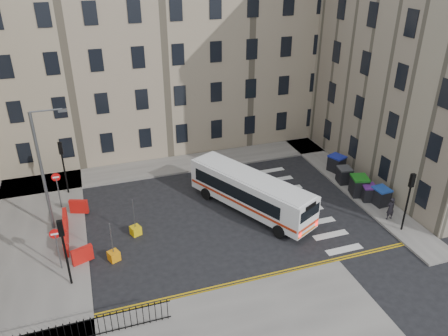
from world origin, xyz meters
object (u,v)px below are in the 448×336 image
bollard_yellow (136,230)px  streetlamp (42,171)px  wheelie_bin_e (336,163)px  wheelie_bin_c (359,186)px  bus (250,191)px  pedestrian (391,208)px  wheelie_bin_b (368,192)px  bollard_chevron (114,256)px  wheelie_bin_d (344,175)px  wheelie_bin_a (381,196)px

bollard_yellow → streetlamp: bearing=155.4°
wheelie_bin_e → bollard_yellow: wheelie_bin_e is taller
streetlamp → bollard_yellow: bearing=-24.6°
wheelie_bin_c → wheelie_bin_e: 3.93m
bus → pedestrian: bus is taller
wheelie_bin_b → bollard_chevron: bearing=-160.7°
wheelie_bin_c → wheelie_bin_d: bearing=104.8°
wheelie_bin_e → wheelie_bin_c: bearing=-118.7°
wheelie_bin_b → wheelie_bin_c: (-0.23, 0.87, 0.14)m
streetlamp → bollard_chevron: (3.45, -4.51, -4.04)m
bus → wheelie_bin_e: bus is taller
wheelie_bin_b → bollard_chevron: 18.32m
pedestrian → wheelie_bin_a: bearing=-107.3°
streetlamp → bollard_chevron: streetlamp is taller
wheelie_bin_d → wheelie_bin_e: size_ratio=0.86×
wheelie_bin_c → wheelie_bin_e: size_ratio=1.04×
wheelie_bin_c → bollard_yellow: 16.47m
wheelie_bin_c → pedestrian: bearing=-73.5°
pedestrian → bollard_yellow: size_ratio=2.74×
wheelie_bin_c → bollard_chevron: bearing=-159.2°
wheelie_bin_e → bollard_chevron: 19.43m
wheelie_bin_b → wheelie_bin_c: bearing=120.8°
wheelie_bin_c → pedestrian: pedestrian is taller
streetlamp → bollard_chevron: 6.97m
streetlamp → wheelie_bin_d: size_ratio=6.23×
pedestrian → bollard_yellow: (-16.55, 3.87, -0.67)m
wheelie_bin_a → bollard_yellow: 17.29m
bus → wheelie_bin_d: size_ratio=7.48×
wheelie_bin_c → wheelie_bin_a: bearing=-52.3°
wheelie_bin_e → pedestrian: size_ratio=0.93×
bus → wheelie_bin_a: 9.43m
wheelie_bin_b → wheelie_bin_d: 2.85m
wheelie_bin_a → bollard_chevron: size_ratio=2.14×
wheelie_bin_a → bollard_yellow: (-17.16, 2.04, -0.50)m
bus → wheelie_bin_b: bus is taller
bus → wheelie_bin_b: 8.79m
wheelie_bin_a → wheelie_bin_b: (-0.48, 0.81, -0.05)m
streetlamp → wheelie_bin_c: bearing=-7.1°
bus → bollard_chevron: size_ratio=16.28×
bus → wheelie_bin_e: bearing=-7.1°
wheelie_bin_b → wheelie_bin_d: wheelie_bin_d is taller
wheelie_bin_e → bollard_chevron: size_ratio=2.53×
wheelie_bin_d → pedestrian: 5.48m
wheelie_bin_b → bollard_yellow: 16.73m
pedestrian → bollard_yellow: pedestrian is taller
bollard_chevron → bollard_yellow: bearing=53.9°
wheelie_bin_b → streetlamp: bearing=-173.0°
streetlamp → bus: 13.56m
streetlamp → bus: streetlamp is taller
wheelie_bin_d → bollard_yellow: wheelie_bin_d is taller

